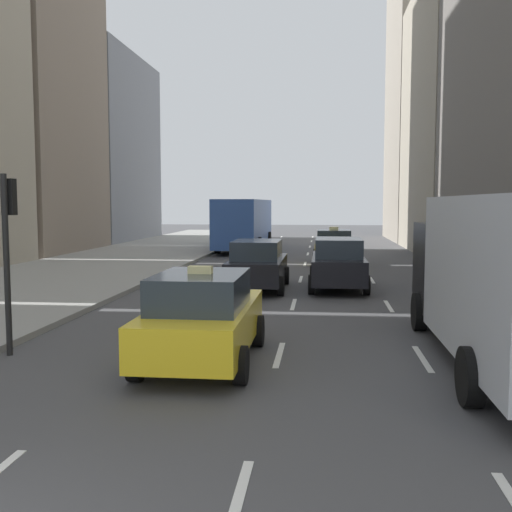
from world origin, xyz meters
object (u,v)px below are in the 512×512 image
at_px(sedan_silver_behind, 258,264).
at_px(city_bus, 245,222).
at_px(taxi_lead, 334,247).
at_px(sedan_black_near, 338,263).
at_px(taxi_second, 203,317).
at_px(box_truck, 509,276).
at_px(traffic_light_pole, 8,234).

distance_m(sedan_silver_behind, city_bus, 18.42).
xyz_separation_m(taxi_lead, sedan_black_near, (0.00, -8.46, 0.03)).
relative_size(sedan_black_near, sedan_silver_behind, 1.02).
bearing_deg(sedan_silver_behind, sedan_black_near, 9.53).
relative_size(taxi_second, sedan_silver_behind, 0.96).
distance_m(taxi_lead, city_bus, 10.86).
bearing_deg(taxi_lead, taxi_second, -98.54).
bearing_deg(taxi_lead, box_truck, -81.38).
bearing_deg(city_bus, sedan_black_near, -72.41).
relative_size(taxi_lead, sedan_black_near, 0.94).
bearing_deg(taxi_second, city_bus, 95.76).
xyz_separation_m(box_truck, traffic_light_pole, (-9.55, 0.04, 0.70)).
bearing_deg(taxi_second, sedan_silver_behind, 90.00).
bearing_deg(traffic_light_pole, taxi_second, -3.23).
height_order(taxi_lead, traffic_light_pole, traffic_light_pole).
relative_size(taxi_lead, sedan_silver_behind, 0.96).
relative_size(taxi_lead, taxi_second, 1.00).
bearing_deg(box_truck, sedan_silver_behind, 120.43).
xyz_separation_m(city_bus, box_truck, (8.41, -27.71, -0.08)).
xyz_separation_m(sedan_black_near, sedan_silver_behind, (-2.80, -0.47, -0.03)).
distance_m(sedan_black_near, box_truck, 10.42).
bearing_deg(sedan_silver_behind, box_truck, -59.57).
bearing_deg(sedan_black_near, taxi_lead, 90.00).
height_order(sedan_black_near, city_bus, city_bus).
bearing_deg(sedan_silver_behind, city_bus, 98.79).
bearing_deg(sedan_black_near, sedan_silver_behind, -170.47).
height_order(sedan_silver_behind, box_truck, box_truck).
relative_size(sedan_black_near, box_truck, 0.56).
xyz_separation_m(sedan_silver_behind, traffic_light_pole, (-3.95, -9.50, 1.52)).
distance_m(sedan_silver_behind, traffic_light_pole, 10.40).
relative_size(sedan_silver_behind, box_truck, 0.54).
xyz_separation_m(taxi_second, sedan_black_near, (2.80, 10.19, 0.03)).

